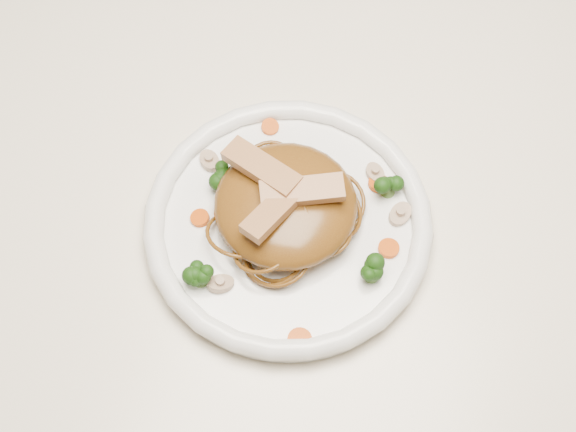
% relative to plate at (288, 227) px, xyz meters
% --- Properties ---
extents(ground, '(4.00, 4.00, 0.00)m').
position_rel_plate_xyz_m(ground, '(0.02, 0.07, -0.76)').
color(ground, brown).
rests_on(ground, ground).
extents(table, '(1.20, 0.80, 0.75)m').
position_rel_plate_xyz_m(table, '(0.02, 0.07, -0.11)').
color(table, '#F3E7CE').
rests_on(table, ground).
extents(plate, '(0.32, 0.32, 0.02)m').
position_rel_plate_xyz_m(plate, '(0.00, 0.00, 0.00)').
color(plate, white).
rests_on(plate, table).
extents(noodle_mound, '(0.16, 0.16, 0.04)m').
position_rel_plate_xyz_m(noodle_mound, '(-0.00, 0.01, 0.03)').
color(noodle_mound, brown).
rests_on(noodle_mound, plate).
extents(chicken_a, '(0.08, 0.06, 0.01)m').
position_rel_plate_xyz_m(chicken_a, '(0.01, 0.01, 0.06)').
color(chicken_a, tan).
rests_on(chicken_a, noodle_mound).
extents(chicken_b, '(0.08, 0.05, 0.01)m').
position_rel_plate_xyz_m(chicken_b, '(-0.03, 0.02, 0.06)').
color(chicken_b, tan).
rests_on(chicken_b, noodle_mound).
extents(chicken_c, '(0.04, 0.08, 0.01)m').
position_rel_plate_xyz_m(chicken_c, '(-0.01, -0.02, 0.06)').
color(chicken_c, tan).
rests_on(chicken_c, noodle_mound).
extents(broccoli_0, '(0.03, 0.03, 0.03)m').
position_rel_plate_xyz_m(broccoli_0, '(0.08, 0.07, 0.02)').
color(broccoli_0, '#1D470E').
rests_on(broccoli_0, plate).
extents(broccoli_1, '(0.03, 0.03, 0.03)m').
position_rel_plate_xyz_m(broccoli_1, '(-0.07, 0.02, 0.02)').
color(broccoli_1, '#1D470E').
rests_on(broccoli_1, plate).
extents(broccoli_2, '(0.03, 0.03, 0.03)m').
position_rel_plate_xyz_m(broccoli_2, '(-0.05, -0.09, 0.02)').
color(broccoli_2, '#1D470E').
rests_on(broccoli_2, plate).
extents(broccoli_3, '(0.03, 0.03, 0.03)m').
position_rel_plate_xyz_m(broccoli_3, '(0.09, -0.02, 0.02)').
color(broccoli_3, '#1D470E').
rests_on(broccoli_3, plate).
extents(carrot_0, '(0.02, 0.02, 0.00)m').
position_rel_plate_xyz_m(carrot_0, '(0.07, 0.07, 0.01)').
color(carrot_0, '#CB5007').
rests_on(carrot_0, plate).
extents(carrot_1, '(0.02, 0.02, 0.00)m').
position_rel_plate_xyz_m(carrot_1, '(-0.08, -0.03, 0.01)').
color(carrot_1, '#CB5007').
rests_on(carrot_1, plate).
extents(carrot_2, '(0.02, 0.02, 0.00)m').
position_rel_plate_xyz_m(carrot_2, '(0.10, 0.01, 0.01)').
color(carrot_2, '#CB5007').
rests_on(carrot_2, plate).
extents(carrot_3, '(0.02, 0.02, 0.00)m').
position_rel_plate_xyz_m(carrot_3, '(-0.06, 0.09, 0.01)').
color(carrot_3, '#CB5007').
rests_on(carrot_3, plate).
extents(carrot_4, '(0.03, 0.03, 0.00)m').
position_rel_plate_xyz_m(carrot_4, '(0.05, -0.11, 0.01)').
color(carrot_4, '#CB5007').
rests_on(carrot_4, plate).
extents(mushroom_0, '(0.04, 0.04, 0.01)m').
position_rel_plate_xyz_m(mushroom_0, '(-0.03, -0.08, 0.01)').
color(mushroom_0, '#C4AC93').
rests_on(mushroom_0, plate).
extents(mushroom_1, '(0.03, 0.03, 0.01)m').
position_rel_plate_xyz_m(mushroom_1, '(0.10, 0.05, 0.01)').
color(mushroom_1, '#C4AC93').
rests_on(mushroom_1, plate).
extents(mushroom_2, '(0.04, 0.04, 0.01)m').
position_rel_plate_xyz_m(mushroom_2, '(-0.10, 0.03, 0.01)').
color(mushroom_2, '#C4AC93').
rests_on(mushroom_2, plate).
extents(mushroom_3, '(0.03, 0.03, 0.01)m').
position_rel_plate_xyz_m(mushroom_3, '(0.06, 0.08, 0.01)').
color(mushroom_3, '#C4AC93').
rests_on(mushroom_3, plate).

